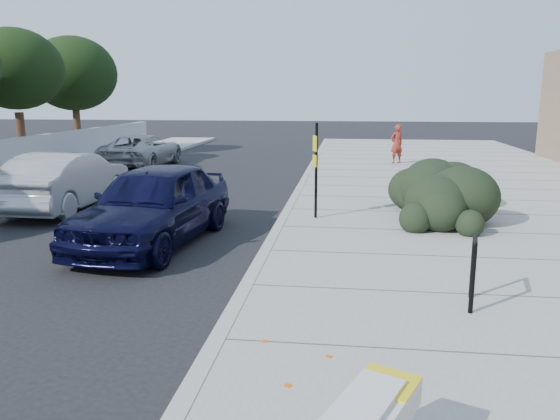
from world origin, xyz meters
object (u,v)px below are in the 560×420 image
(suv_silver, at_px, (142,151))
(bike_rack, at_px, (473,264))
(wagon_silver, at_px, (67,180))
(sign_post, at_px, (316,164))
(sedan_navy, at_px, (154,204))
(pedestrian, at_px, (397,144))

(suv_silver, bearing_deg, bike_rack, 125.31)
(bike_rack, relative_size, wagon_silver, 0.21)
(bike_rack, height_order, sign_post, sign_post)
(bike_rack, height_order, suv_silver, suv_silver)
(sedan_navy, bearing_deg, wagon_silver, 145.08)
(sedan_navy, height_order, wagon_silver, sedan_navy)
(bike_rack, distance_m, wagon_silver, 11.48)
(suv_silver, bearing_deg, pedestrian, -172.42)
(bike_rack, bearing_deg, sign_post, 127.60)
(bike_rack, bearing_deg, suv_silver, 137.27)
(bike_rack, height_order, wagon_silver, wagon_silver)
(sign_post, xyz_separation_m, sedan_navy, (-3.29, -2.24, -0.62))
(pedestrian, bearing_deg, sign_post, 45.78)
(sign_post, relative_size, wagon_silver, 0.48)
(sign_post, xyz_separation_m, suv_silver, (-8.29, 10.03, -0.76))
(bike_rack, distance_m, suv_silver, 18.90)
(pedestrian, bearing_deg, suv_silver, -22.71)
(wagon_silver, height_order, pedestrian, pedestrian)
(bike_rack, relative_size, pedestrian, 0.59)
(sign_post, relative_size, pedestrian, 1.35)
(wagon_silver, xyz_separation_m, suv_silver, (-1.33, 9.07, -0.08))
(pedestrian, bearing_deg, sedan_navy, 35.68)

